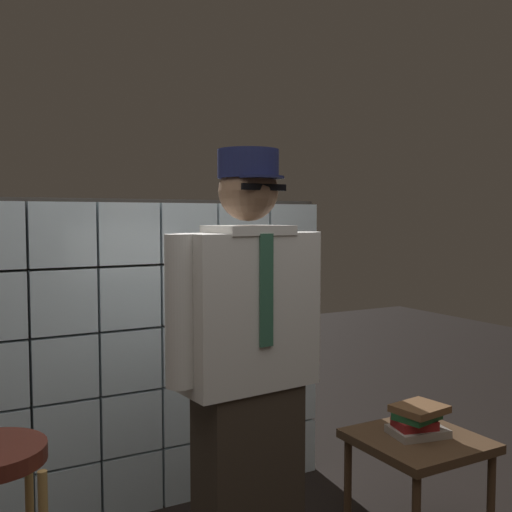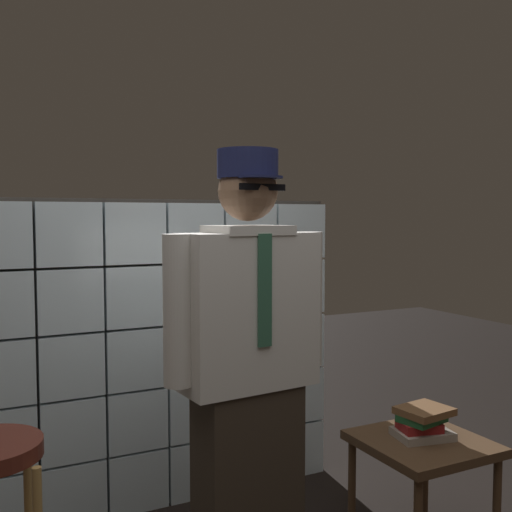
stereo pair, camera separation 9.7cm
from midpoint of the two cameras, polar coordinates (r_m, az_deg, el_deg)
The scene contains 4 objects.
glass_block_wall at distance 3.11m, azimuth -12.88°, elevation -9.57°, with size 2.23×0.10×1.60m.
standing_person at distance 2.34m, azimuth -1.93°, elevation -10.64°, with size 0.70×0.31×1.74m.
side_table at distance 2.90m, azimuth 14.18°, elevation -17.55°, with size 0.52×0.52×0.51m.
book_stack at distance 2.87m, azimuth 14.14°, elevation -14.93°, with size 0.27×0.22×0.14m.
Camera 1 is at (-0.88, -1.46, 1.49)m, focal length 42.07 mm.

